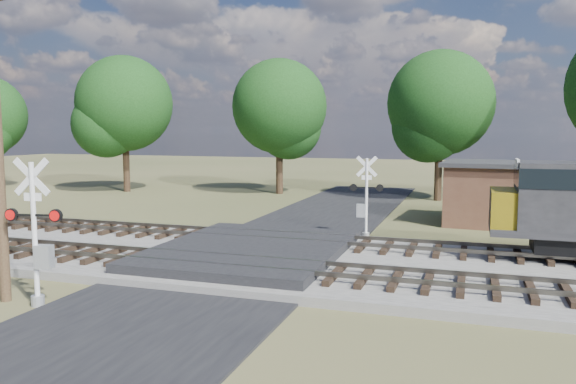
% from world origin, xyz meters
% --- Properties ---
extents(ground, '(160.00, 160.00, 0.00)m').
position_xyz_m(ground, '(0.00, 0.00, 0.00)').
color(ground, '#414926').
rests_on(ground, ground).
extents(ballast_bed, '(140.00, 10.00, 0.30)m').
position_xyz_m(ballast_bed, '(10.00, 0.50, 0.15)').
color(ballast_bed, gray).
rests_on(ballast_bed, ground).
extents(road, '(7.00, 60.00, 0.08)m').
position_xyz_m(road, '(0.00, 0.00, 0.04)').
color(road, black).
rests_on(road, ground).
extents(crossing_panel, '(7.00, 9.00, 0.62)m').
position_xyz_m(crossing_panel, '(0.00, 0.50, 0.32)').
color(crossing_panel, '#262628').
rests_on(crossing_panel, ground).
extents(track_near, '(140.00, 2.60, 0.33)m').
position_xyz_m(track_near, '(3.12, -2.00, 0.41)').
color(track_near, black).
rests_on(track_near, ballast_bed).
extents(track_far, '(140.00, 2.60, 0.33)m').
position_xyz_m(track_far, '(3.12, 3.00, 0.41)').
color(track_far, black).
rests_on(track_far, ballast_bed).
extents(crossing_signal_near, '(1.75, 0.46, 4.36)m').
position_xyz_m(crossing_signal_near, '(-3.69, -6.84, 1.81)').
color(crossing_signal_near, silver).
rests_on(crossing_signal_near, ground).
extents(crossing_signal_far, '(1.58, 0.38, 3.94)m').
position_xyz_m(crossing_signal_far, '(3.42, 6.37, 1.64)').
color(crossing_signal_far, silver).
rests_on(crossing_signal_far, ground).
extents(equipment_shed, '(5.45, 5.45, 3.44)m').
position_xyz_m(equipment_shed, '(9.25, 12.62, 1.74)').
color(equipment_shed, '#4F3022').
rests_on(equipment_shed, ground).
extents(treeline, '(80.16, 12.37, 11.86)m').
position_xyz_m(treeline, '(3.82, 20.60, 6.99)').
color(treeline, black).
rests_on(treeline, ground).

